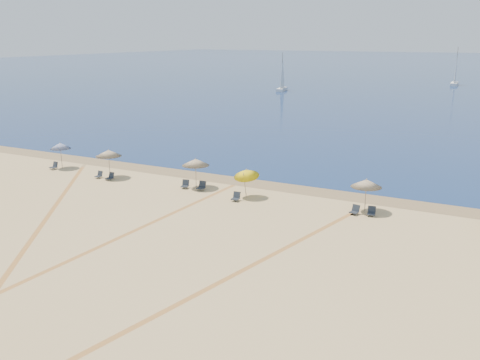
{
  "coord_description": "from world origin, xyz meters",
  "views": [
    {
      "loc": [
        17.95,
        -15.36,
        12.19
      ],
      "look_at": [
        0.0,
        20.0,
        1.3
      ],
      "focal_mm": 39.31,
      "sensor_mm": 36.0,
      "label": 1
    }
  ],
  "objects_px": {
    "chair_5": "(236,197)",
    "sailboat_1": "(282,79)",
    "chair_0": "(54,166)",
    "umbrella_0": "(60,146)",
    "umbrella_4": "(366,183)",
    "chair_7": "(372,212)",
    "umbrella_2": "(196,162)",
    "umbrella_3": "(246,173)",
    "chair_6": "(355,210)",
    "chair_1": "(99,175)",
    "chair_2": "(110,177)",
    "chair_4": "(202,186)",
    "umbrella_1": "(109,153)",
    "chair_3": "(185,184)",
    "sailboat_0": "(455,74)"
  },
  "relations": [
    {
      "from": "chair_5",
      "to": "sailboat_1",
      "type": "xyz_separation_m",
      "value": [
        -29.12,
        79.5,
        2.29
      ]
    },
    {
      "from": "umbrella_3",
      "to": "chair_1",
      "type": "bearing_deg",
      "value": -177.03
    },
    {
      "from": "umbrella_0",
      "to": "chair_0",
      "type": "xyz_separation_m",
      "value": [
        -0.3,
        -0.69,
        -1.84
      ]
    },
    {
      "from": "umbrella_2",
      "to": "sailboat_1",
      "type": "bearing_deg",
      "value": 107.47
    },
    {
      "from": "umbrella_0",
      "to": "chair_0",
      "type": "relative_size",
      "value": 3.44
    },
    {
      "from": "umbrella_1",
      "to": "chair_3",
      "type": "height_order",
      "value": "umbrella_1"
    },
    {
      "from": "umbrella_1",
      "to": "umbrella_4",
      "type": "bearing_deg",
      "value": 2.36
    },
    {
      "from": "umbrella_2",
      "to": "chair_2",
      "type": "bearing_deg",
      "value": -169.81
    },
    {
      "from": "umbrella_4",
      "to": "sailboat_1",
      "type": "height_order",
      "value": "sailboat_1"
    },
    {
      "from": "chair_0",
      "to": "chair_2",
      "type": "relative_size",
      "value": 1.01
    },
    {
      "from": "sailboat_1",
      "to": "umbrella_4",
      "type": "bearing_deg",
      "value": -73.03
    },
    {
      "from": "umbrella_4",
      "to": "chair_7",
      "type": "height_order",
      "value": "umbrella_4"
    },
    {
      "from": "chair_1",
      "to": "chair_5",
      "type": "bearing_deg",
      "value": 0.25
    },
    {
      "from": "chair_4",
      "to": "sailboat_0",
      "type": "distance_m",
      "value": 111.4
    },
    {
      "from": "chair_1",
      "to": "chair_7",
      "type": "bearing_deg",
      "value": 3.89
    },
    {
      "from": "umbrella_0",
      "to": "umbrella_2",
      "type": "bearing_deg",
      "value": 0.31
    },
    {
      "from": "chair_6",
      "to": "sailboat_0",
      "type": "bearing_deg",
      "value": 103.22
    },
    {
      "from": "umbrella_1",
      "to": "sailboat_1",
      "type": "xyz_separation_m",
      "value": [
        -15.9,
        78.46,
        0.38
      ]
    },
    {
      "from": "umbrella_0",
      "to": "chair_4",
      "type": "height_order",
      "value": "umbrella_0"
    },
    {
      "from": "umbrella_1",
      "to": "sailboat_1",
      "type": "relative_size",
      "value": 0.3
    },
    {
      "from": "umbrella_4",
      "to": "chair_6",
      "type": "distance_m",
      "value": 2.1
    },
    {
      "from": "chair_2",
      "to": "chair_5",
      "type": "relative_size",
      "value": 1.04
    },
    {
      "from": "umbrella_2",
      "to": "umbrella_4",
      "type": "height_order",
      "value": "umbrella_2"
    },
    {
      "from": "chair_0",
      "to": "umbrella_0",
      "type": "bearing_deg",
      "value": 71.38
    },
    {
      "from": "chair_5",
      "to": "chair_1",
      "type": "bearing_deg",
      "value": 174.78
    },
    {
      "from": "chair_3",
      "to": "umbrella_4",
      "type": "bearing_deg",
      "value": -10.57
    },
    {
      "from": "umbrella_2",
      "to": "chair_7",
      "type": "bearing_deg",
      "value": -2.2
    },
    {
      "from": "umbrella_1",
      "to": "chair_2",
      "type": "relative_size",
      "value": 3.55
    },
    {
      "from": "chair_1",
      "to": "chair_2",
      "type": "height_order",
      "value": "chair_2"
    },
    {
      "from": "umbrella_1",
      "to": "sailboat_0",
      "type": "height_order",
      "value": "sailboat_0"
    },
    {
      "from": "umbrella_2",
      "to": "chair_3",
      "type": "distance_m",
      "value": 2.07
    },
    {
      "from": "chair_0",
      "to": "chair_5",
      "type": "distance_m",
      "value": 19.96
    },
    {
      "from": "umbrella_4",
      "to": "chair_1",
      "type": "height_order",
      "value": "umbrella_4"
    },
    {
      "from": "umbrella_1",
      "to": "umbrella_3",
      "type": "relative_size",
      "value": 1.03
    },
    {
      "from": "umbrella_4",
      "to": "sailboat_1",
      "type": "distance_m",
      "value": 86.58
    },
    {
      "from": "chair_1",
      "to": "chair_4",
      "type": "distance_m",
      "value": 10.14
    },
    {
      "from": "chair_4",
      "to": "sailboat_1",
      "type": "distance_m",
      "value": 82.22
    },
    {
      "from": "umbrella_3",
      "to": "umbrella_4",
      "type": "xyz_separation_m",
      "value": [
        9.14,
        0.79,
        0.14
      ]
    },
    {
      "from": "chair_2",
      "to": "chair_4",
      "type": "height_order",
      "value": "chair_4"
    },
    {
      "from": "umbrella_2",
      "to": "chair_6",
      "type": "distance_m",
      "value": 13.78
    },
    {
      "from": "chair_7",
      "to": "umbrella_0",
      "type": "bearing_deg",
      "value": 170.39
    },
    {
      "from": "umbrella_0",
      "to": "umbrella_4",
      "type": "distance_m",
      "value": 29.06
    },
    {
      "from": "umbrella_3",
      "to": "chair_2",
      "type": "height_order",
      "value": "umbrella_3"
    },
    {
      "from": "umbrella_0",
      "to": "chair_5",
      "type": "bearing_deg",
      "value": -4.92
    },
    {
      "from": "umbrella_4",
      "to": "chair_0",
      "type": "xyz_separation_m",
      "value": [
        -29.36,
        -0.98,
        -1.79
      ]
    },
    {
      "from": "chair_3",
      "to": "chair_6",
      "type": "xyz_separation_m",
      "value": [
        14.32,
        -0.18,
        -0.01
      ]
    },
    {
      "from": "umbrella_1",
      "to": "chair_6",
      "type": "distance_m",
      "value": 22.27
    },
    {
      "from": "umbrella_1",
      "to": "umbrella_2",
      "type": "bearing_deg",
      "value": 4.9
    },
    {
      "from": "umbrella_0",
      "to": "umbrella_4",
      "type": "bearing_deg",
      "value": 0.56
    },
    {
      "from": "chair_7",
      "to": "umbrella_4",
      "type": "bearing_deg",
      "value": 122.28
    }
  ]
}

